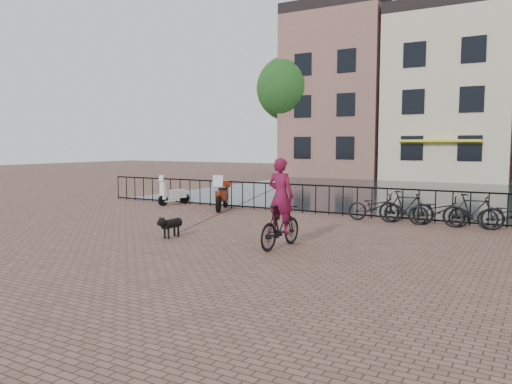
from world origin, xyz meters
The scene contains 15 objects.
ground centered at (0.00, 0.00, 0.00)m, with size 100.00×100.00×0.00m, color brown.
canal_water centered at (0.00, 17.30, 0.00)m, with size 20.00×20.00×0.00m, color black.
railing centered at (0.00, 8.00, 0.50)m, with size 20.00×0.05×1.02m.
canal_house_left centered at (-7.50, 30.00, 6.40)m, with size 7.50×9.00×12.80m.
canal_house_mid centered at (0.50, 30.00, 5.90)m, with size 8.00×9.50×11.80m.
tree_far_left centered at (-11.00, 27.00, 6.73)m, with size 5.04×5.04×9.27m.
cyclist centered at (1.11, 2.24, 0.93)m, with size 0.80×1.83×2.46m.
dog centered at (-1.95, 1.98, 0.29)m, with size 0.29×0.87×0.58m.
motorcycle centered at (-3.93, 7.25, 0.68)m, with size 1.18×1.93×1.36m.
scooter centered at (-6.50, 7.60, 0.63)m, with size 0.71×1.40×1.25m.
parked_bike_0 centered at (1.80, 7.40, 0.45)m, with size 0.60×1.72×0.90m, color black.
parked_bike_1 centered at (2.75, 7.40, 0.50)m, with size 0.47×1.66×1.00m, color black.
parked_bike_2 centered at (3.70, 7.40, 0.45)m, with size 0.60×1.72×0.90m, color black.
parked_bike_3 centered at (4.65, 7.40, 0.50)m, with size 0.47×1.66×1.00m, color black.
parked_bike_4 centered at (5.60, 7.40, 0.45)m, with size 0.60×1.72×0.90m, color black.
Camera 1 is at (6.39, -7.98, 2.40)m, focal length 35.00 mm.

